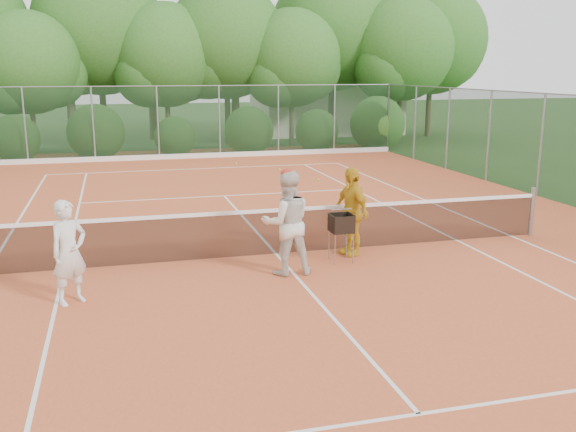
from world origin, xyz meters
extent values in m
plane|color=#244518|center=(0.00, 0.00, 0.00)|extent=(120.00, 120.00, 0.00)
cube|color=#CC5A2F|center=(0.00, 0.00, 0.01)|extent=(18.00, 36.00, 0.02)
cube|color=beige|center=(9.00, 24.00, 1.50)|extent=(8.00, 5.00, 3.00)
cylinder|color=gray|center=(5.94, 0.00, 0.57)|extent=(0.10, 0.10, 1.10)
cube|color=black|center=(0.00, 0.00, 0.48)|extent=(11.87, 0.03, 0.86)
cube|color=white|center=(0.00, 0.00, 0.95)|extent=(11.87, 0.04, 0.07)
imported|color=silver|center=(-3.85, -1.80, 0.87)|extent=(0.74, 0.69, 1.69)
imported|color=beige|center=(-0.12, -1.24, 0.98)|extent=(0.94, 0.74, 1.92)
ellipsoid|color=#B42418|center=(-0.12, -1.24, 1.90)|extent=(0.22, 0.22, 0.14)
imported|color=gold|center=(1.47, -0.35, 0.92)|extent=(0.67, 1.12, 1.79)
cylinder|color=gray|center=(0.92, -0.95, 0.32)|extent=(0.02, 0.02, 0.60)
cylinder|color=gray|center=(1.29, -0.58, 0.32)|extent=(0.02, 0.02, 0.60)
cube|color=black|center=(1.11, -0.76, 0.79)|extent=(0.41, 0.41, 0.35)
sphere|color=#D3F037|center=(1.55, 12.72, 0.05)|extent=(0.07, 0.07, 0.07)
sphere|color=#C9EE37|center=(2.81, 10.68, 0.05)|extent=(0.07, 0.07, 0.07)
sphere|color=#C4E635|center=(3.52, 8.20, 0.05)|extent=(0.07, 0.07, 0.07)
cube|color=white|center=(0.00, 11.88, 0.02)|extent=(11.03, 0.06, 0.01)
cube|color=white|center=(5.49, 0.00, 0.02)|extent=(0.06, 23.77, 0.01)
cube|color=white|center=(-4.11, 0.00, 0.02)|extent=(0.06, 23.77, 0.01)
cube|color=white|center=(4.11, 0.00, 0.02)|extent=(0.06, 23.77, 0.01)
cube|color=white|center=(0.00, 6.40, 0.02)|extent=(8.23, 0.06, 0.01)
cube|color=white|center=(0.00, -6.40, 0.02)|extent=(8.23, 0.06, 0.01)
cube|color=white|center=(0.00, 0.00, 0.02)|extent=(0.06, 12.80, 0.01)
cube|color=#19381E|center=(0.00, 15.00, 1.52)|extent=(18.00, 0.02, 3.00)
cylinder|color=gray|center=(9.00, 15.00, 1.52)|extent=(0.07, 0.07, 3.00)
cylinder|color=gray|center=(9.00, 15.00, 1.52)|extent=(0.07, 0.07, 3.00)
cylinder|color=brown|center=(-6.50, 18.50, 1.60)|extent=(0.22, 0.22, 3.20)
sphere|color=#2E5D1F|center=(-6.50, 18.50, 3.97)|extent=(4.48, 4.48, 4.48)
cylinder|color=brown|center=(-3.50, 21.00, 2.25)|extent=(0.31, 0.31, 4.50)
sphere|color=#2E5D1F|center=(-3.50, 21.00, 5.58)|extent=(6.30, 6.30, 6.30)
cylinder|color=brown|center=(-0.50, 19.50, 1.75)|extent=(0.24, 0.24, 3.50)
sphere|color=#2E5D1F|center=(-0.50, 19.50, 4.34)|extent=(4.90, 4.90, 4.90)
cylinder|color=brown|center=(2.50, 20.00, 2.05)|extent=(0.28, 0.28, 4.10)
sphere|color=#2E5D1F|center=(2.50, 20.00, 5.08)|extent=(5.74, 5.74, 5.74)
cylinder|color=brown|center=(5.50, 18.80, 1.70)|extent=(0.23, 0.23, 3.40)
sphere|color=#2E5D1F|center=(5.50, 18.80, 4.22)|extent=(4.76, 4.76, 4.76)
cylinder|color=brown|center=(8.50, 21.50, 2.33)|extent=(0.32, 0.32, 4.65)
sphere|color=#2E5D1F|center=(8.50, 21.50, 5.77)|extent=(6.51, 6.51, 6.51)
cylinder|color=brown|center=(11.50, 19.20, 1.90)|extent=(0.26, 0.26, 3.80)
sphere|color=#2E5D1F|center=(11.50, 19.20, 4.71)|extent=(5.32, 5.32, 5.32)
cylinder|color=brown|center=(14.00, 20.80, 2.12)|extent=(0.29, 0.29, 4.25)
sphere|color=#2E5D1F|center=(14.00, 20.80, 5.27)|extent=(5.95, 5.95, 5.95)
cone|color=brown|center=(-5.00, 21.00, 5.50)|extent=(0.44, 0.44, 11.00)
cone|color=brown|center=(3.00, 20.50, 5.00)|extent=(0.44, 0.44, 10.00)
cone|color=brown|center=(7.00, 22.50, 6.00)|extent=(0.44, 0.44, 12.00)
cone|color=brown|center=(11.00, 23.50, 7.00)|extent=(0.44, 0.44, 14.00)
camera|label=1|loc=(-3.04, -12.16, 3.72)|focal=40.00mm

